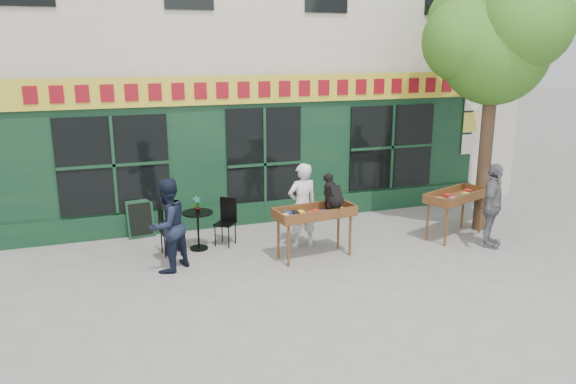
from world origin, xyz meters
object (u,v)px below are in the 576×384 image
Objects in this scene: bistro_table at (198,223)px; book_cart_right at (456,199)px; man_right at (492,206)px; dog at (333,190)px; book_cart_center at (315,215)px; woman at (302,205)px; man_left at (167,225)px.

book_cart_right is at bearing -11.09° from bistro_table.
bistro_table is at bearing 147.35° from book_cart_right.
dog is at bearing 128.31° from man_right.
man_right reaches higher than bistro_table.
book_cart_center is at bearing 128.51° from man_right.
bistro_table is (-1.99, 0.51, -0.30)m from woman.
woman is 2.72m from man_left.
dog is at bearing -14.23° from book_cart_center.
book_cart_center is 0.59m from dog.
woman is (-0.35, 0.70, -0.44)m from dog.
book_cart_center is 2.60× the size of dog.
woman is 1.00× the size of man_right.
man_right is at bearing 132.07° from man_left.
man_left is at bearing -127.87° from bistro_table.
bistro_table is 0.45× the size of man_left.
book_cart_center reaches higher than bistro_table.
dog is 3.09m from man_left.
dog is 0.90m from woman.
man_right is 2.22× the size of bistro_table.
man_right reaches higher than dog.
dog is 0.36× the size of man_right.
dog is 2.92m from book_cart_right.
man_left is (-6.22, 0.87, -0.00)m from man_right.
woman is 3.27m from book_cart_right.
woman reaches higher than book_cart_right.
man_left is at bearing 168.17° from dog.
book_cart_center is at bearing 165.77° from dog.
dog is at bearing 110.46° from woman.
man_right is at bearing -17.82° from bistro_table.
man_right is at bearing -16.23° from dog.
bistro_table is (-2.34, 1.21, -0.75)m from dog.
dog is 0.36× the size of man_left.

